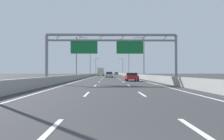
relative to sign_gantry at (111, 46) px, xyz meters
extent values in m
plane|color=#38383A|center=(0.13, 74.26, -4.83)|extent=(260.00, 260.00, 0.00)
cube|color=white|center=(-1.67, -22.24, -4.82)|extent=(0.16, 3.00, 0.01)
cube|color=white|center=(-1.67, -13.24, -4.82)|extent=(0.16, 3.00, 0.01)
cube|color=white|center=(-1.67, -4.24, -4.82)|extent=(0.16, 3.00, 0.01)
cube|color=white|center=(-1.67, 4.76, -4.82)|extent=(0.16, 3.00, 0.01)
cube|color=white|center=(-1.67, 13.76, -4.82)|extent=(0.16, 3.00, 0.01)
cube|color=white|center=(-1.67, 22.76, -4.82)|extent=(0.16, 3.00, 0.01)
cube|color=white|center=(-1.67, 31.76, -4.82)|extent=(0.16, 3.00, 0.01)
cube|color=white|center=(-1.67, 40.76, -4.82)|extent=(0.16, 3.00, 0.01)
cube|color=white|center=(-1.67, 49.76, -4.82)|extent=(0.16, 3.00, 0.01)
cube|color=white|center=(-1.67, 58.76, -4.82)|extent=(0.16, 3.00, 0.01)
cube|color=white|center=(-1.67, 67.76, -4.82)|extent=(0.16, 3.00, 0.01)
cube|color=white|center=(-1.67, 76.76, -4.82)|extent=(0.16, 3.00, 0.01)
cube|color=white|center=(-1.67, 85.76, -4.82)|extent=(0.16, 3.00, 0.01)
cube|color=white|center=(-1.67, 94.76, -4.82)|extent=(0.16, 3.00, 0.01)
cube|color=white|center=(-1.67, 103.76, -4.82)|extent=(0.16, 3.00, 0.01)
cube|color=white|center=(-1.67, 112.76, -4.82)|extent=(0.16, 3.00, 0.01)
cube|color=white|center=(-1.67, 121.76, -4.82)|extent=(0.16, 3.00, 0.01)
cube|color=white|center=(-1.67, 130.76, -4.82)|extent=(0.16, 3.00, 0.01)
cube|color=white|center=(1.93, -22.24, -4.82)|extent=(0.16, 3.00, 0.01)
cube|color=white|center=(1.93, -13.24, -4.82)|extent=(0.16, 3.00, 0.01)
cube|color=white|center=(1.93, -4.24, -4.82)|extent=(0.16, 3.00, 0.01)
cube|color=white|center=(1.93, 4.76, -4.82)|extent=(0.16, 3.00, 0.01)
cube|color=white|center=(1.93, 13.76, -4.82)|extent=(0.16, 3.00, 0.01)
cube|color=white|center=(1.93, 22.76, -4.82)|extent=(0.16, 3.00, 0.01)
cube|color=white|center=(1.93, 31.76, -4.82)|extent=(0.16, 3.00, 0.01)
cube|color=white|center=(1.93, 40.76, -4.82)|extent=(0.16, 3.00, 0.01)
cube|color=white|center=(1.93, 49.76, -4.82)|extent=(0.16, 3.00, 0.01)
cube|color=white|center=(1.93, 58.76, -4.82)|extent=(0.16, 3.00, 0.01)
cube|color=white|center=(1.93, 67.76, -4.82)|extent=(0.16, 3.00, 0.01)
cube|color=white|center=(1.93, 76.76, -4.82)|extent=(0.16, 3.00, 0.01)
cube|color=white|center=(1.93, 85.76, -4.82)|extent=(0.16, 3.00, 0.01)
cube|color=white|center=(1.93, 94.76, -4.82)|extent=(0.16, 3.00, 0.01)
cube|color=white|center=(1.93, 103.76, -4.82)|extent=(0.16, 3.00, 0.01)
cube|color=white|center=(1.93, 112.76, -4.82)|extent=(0.16, 3.00, 0.01)
cube|color=white|center=(1.93, 121.76, -4.82)|extent=(0.16, 3.00, 0.01)
cube|color=white|center=(1.93, 130.76, -4.82)|extent=(0.16, 3.00, 0.01)
cube|color=white|center=(-5.12, 62.26, -4.82)|extent=(0.16, 176.00, 0.01)
cube|color=white|center=(5.38, 62.26, -4.82)|extent=(0.16, 176.00, 0.01)
cube|color=#9E9E99|center=(-6.77, 84.26, -4.36)|extent=(0.45, 220.00, 0.95)
cube|color=#9E9E99|center=(7.03, 84.26, -4.36)|extent=(0.45, 220.00, 0.95)
cylinder|color=gray|center=(-8.08, 0.00, -1.73)|extent=(0.36, 0.36, 6.20)
cylinder|color=gray|center=(8.35, 0.00, -1.73)|extent=(0.36, 0.36, 6.20)
cylinder|color=gray|center=(0.13, 0.00, 1.37)|extent=(16.43, 0.32, 0.32)
cylinder|color=gray|center=(0.13, 0.00, 0.67)|extent=(16.43, 0.26, 0.26)
cylinder|color=gray|center=(-6.71, 0.00, 1.02)|extent=(0.74, 0.10, 0.74)
cylinder|color=gray|center=(-3.97, 0.00, 1.02)|extent=(0.74, 0.10, 0.74)
cylinder|color=gray|center=(-1.24, 0.00, 1.02)|extent=(0.74, 0.10, 0.74)
cylinder|color=gray|center=(1.50, 0.00, 1.02)|extent=(0.74, 0.10, 0.74)
cylinder|color=gray|center=(4.24, 0.00, 1.02)|extent=(0.74, 0.10, 0.74)
cylinder|color=gray|center=(6.98, 0.00, 1.02)|extent=(0.74, 0.10, 0.74)
cube|color=#146B33|center=(-3.36, 0.00, -0.23)|extent=(3.40, 0.12, 1.60)
cube|color=#146B33|center=(2.46, 0.00, -0.23)|extent=(3.40, 0.12, 1.60)
cylinder|color=slate|center=(-7.57, 21.68, -0.08)|extent=(0.20, 0.20, 9.50)
cylinder|color=slate|center=(-6.47, 21.68, 4.52)|extent=(2.20, 0.12, 0.12)
cube|color=#F2EAC6|center=(-5.37, 21.68, 4.42)|extent=(0.56, 0.28, 0.20)
cylinder|color=slate|center=(7.83, 21.68, -0.08)|extent=(0.20, 0.20, 9.50)
cylinder|color=slate|center=(6.73, 21.68, 4.52)|extent=(2.20, 0.12, 0.12)
cube|color=#F2EAC6|center=(5.63, 21.68, 4.42)|extent=(0.56, 0.28, 0.20)
cylinder|color=slate|center=(-7.57, 58.25, -0.08)|extent=(0.20, 0.20, 9.50)
cylinder|color=slate|center=(-6.47, 58.25, 4.52)|extent=(2.20, 0.12, 0.12)
cube|color=#F2EAC6|center=(-5.37, 58.25, 4.42)|extent=(0.56, 0.28, 0.20)
cylinder|color=slate|center=(7.83, 58.25, -0.08)|extent=(0.20, 0.20, 9.50)
cylinder|color=slate|center=(6.73, 58.25, 4.52)|extent=(2.20, 0.12, 0.12)
cube|color=#F2EAC6|center=(5.63, 58.25, 4.42)|extent=(0.56, 0.28, 0.20)
cylinder|color=slate|center=(-7.57, 94.82, -0.08)|extent=(0.20, 0.20, 9.50)
cylinder|color=slate|center=(-6.47, 94.82, 4.52)|extent=(2.20, 0.12, 0.12)
cube|color=#F2EAC6|center=(-5.37, 94.82, 4.42)|extent=(0.56, 0.28, 0.20)
cylinder|color=slate|center=(7.83, 94.82, -0.08)|extent=(0.20, 0.20, 9.50)
cylinder|color=slate|center=(6.73, 94.82, 4.52)|extent=(2.20, 0.12, 0.12)
cube|color=#F2EAC6|center=(5.63, 94.82, 4.42)|extent=(0.56, 0.28, 0.20)
cube|color=red|center=(3.54, 8.01, -4.21)|extent=(1.89, 4.19, 0.60)
cube|color=black|center=(3.54, 7.81, -3.70)|extent=(1.66, 1.73, 0.42)
cylinder|color=black|center=(2.70, 9.56, -4.51)|extent=(0.22, 0.64, 0.64)
cylinder|color=black|center=(4.37, 9.56, -4.51)|extent=(0.22, 0.64, 0.64)
cylinder|color=black|center=(2.70, 6.47, -4.51)|extent=(0.22, 0.64, 0.64)
cylinder|color=black|center=(4.37, 6.47, -4.51)|extent=(0.22, 0.64, 0.64)
cube|color=#A8ADB2|center=(-0.09, 32.13, -4.18)|extent=(1.88, 4.19, 0.66)
cube|color=black|center=(-0.09, 31.83, -3.57)|extent=(1.65, 1.88, 0.55)
cylinder|color=black|center=(-0.91, 33.67, -4.51)|extent=(0.22, 0.64, 0.64)
cylinder|color=black|center=(0.74, 33.67, -4.51)|extent=(0.22, 0.64, 0.64)
cylinder|color=black|center=(-0.91, 30.58, -4.51)|extent=(0.22, 0.64, 0.64)
cylinder|color=black|center=(0.74, 30.58, -4.51)|extent=(0.22, 0.64, 0.64)
cube|color=silver|center=(0.01, 40.90, -4.17)|extent=(1.82, 4.25, 0.68)
cube|color=black|center=(0.01, 40.64, -3.62)|extent=(1.60, 1.84, 0.42)
cylinder|color=black|center=(-0.79, 42.47, -4.51)|extent=(0.22, 0.64, 0.64)
cylinder|color=black|center=(0.81, 42.47, -4.51)|extent=(0.22, 0.64, 0.64)
cylinder|color=black|center=(-0.79, 39.32, -4.51)|extent=(0.22, 0.64, 0.64)
cylinder|color=black|center=(0.81, 39.32, -4.51)|extent=(0.22, 0.64, 0.64)
cube|color=#1E7A38|center=(3.93, 88.64, -4.16)|extent=(1.81, 4.25, 0.71)
cube|color=black|center=(3.93, 88.41, -3.58)|extent=(1.59, 1.82, 0.45)
cylinder|color=black|center=(3.14, 90.22, -4.51)|extent=(0.22, 0.64, 0.64)
cylinder|color=black|center=(4.73, 90.22, -4.51)|extent=(0.22, 0.64, 0.64)
cylinder|color=black|center=(3.14, 87.06, -4.51)|extent=(0.22, 0.64, 0.64)
cylinder|color=black|center=(4.73, 87.06, -4.51)|extent=(0.22, 0.64, 0.64)
cube|color=#194799|center=(-3.51, 65.46, -3.38)|extent=(2.49, 2.39, 1.94)
cube|color=beige|center=(-3.51, 61.08, -2.97)|extent=(2.49, 5.96, 2.76)
cylinder|color=black|center=(-4.61, 65.75, -4.35)|extent=(0.28, 0.96, 0.96)
cylinder|color=black|center=(-2.40, 65.75, -4.35)|extent=(0.28, 0.96, 0.96)
cylinder|color=black|center=(-4.61, 59.50, -4.35)|extent=(0.28, 0.96, 0.96)
cylinder|color=black|center=(-2.40, 59.50, -4.35)|extent=(0.28, 0.96, 0.96)
camera|label=1|loc=(-0.24, -27.26, -3.40)|focal=34.47mm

